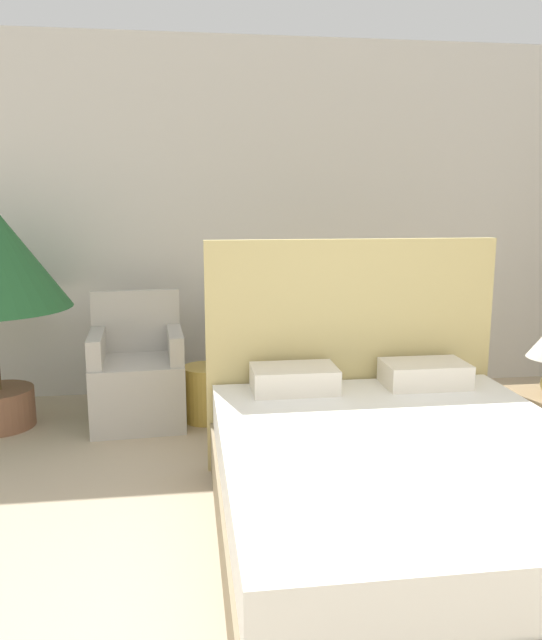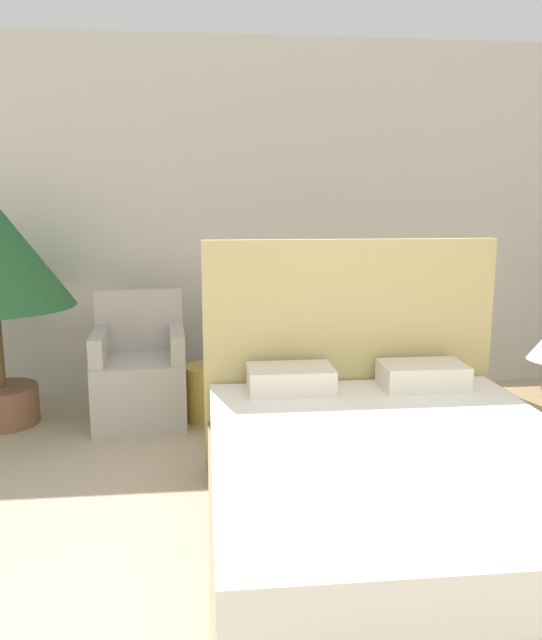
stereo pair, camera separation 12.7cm
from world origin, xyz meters
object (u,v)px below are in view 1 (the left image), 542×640
Objects in this scene: side_table at (206,393)px; bed at (401,482)px; armchair_near_window_left at (138,382)px; armchair_near_window_right at (272,377)px.

bed is at bearing -65.00° from side_table.
bed is 2.29m from armchair_near_window_left.
armchair_near_window_left is 0.99m from armchair_near_window_right.
armchair_near_window_left is (-1.35, 1.85, 0.00)m from bed.
armchair_near_window_right is at bearing 101.03° from bed.
side_table is (0.50, -0.01, -0.10)m from armchair_near_window_left.
armchair_near_window_left reaches higher than side_table.
side_table is at bearing 115.00° from bed.
bed reaches higher than armchair_near_window_left.
armchair_near_window_right is (0.99, 0.00, 0.00)m from armchair_near_window_left.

